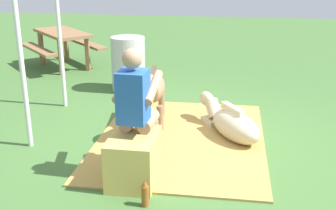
# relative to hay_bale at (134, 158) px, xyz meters

# --- Properties ---
(ground_plane) EXTENTS (24.00, 24.00, 0.00)m
(ground_plane) POSITION_rel_hay_bale_xyz_m (0.93, -0.50, -0.25)
(ground_plane) COLOR #426B33
(hay_patch) EXTENTS (2.74, 2.07, 0.02)m
(hay_patch) POSITION_rel_hay_bale_xyz_m (1.12, -0.36, -0.24)
(hay_patch) COLOR #AD8C47
(hay_patch) RESTS_ON ground
(hay_bale) EXTENTS (0.67, 0.47, 0.50)m
(hay_bale) POSITION_rel_hay_bale_xyz_m (0.00, 0.00, 0.00)
(hay_bale) COLOR tan
(hay_bale) RESTS_ON ground
(person_seated) EXTENTS (0.68, 0.44, 1.38)m
(person_seated) POSITION_rel_hay_bale_xyz_m (0.17, -0.01, 0.52)
(person_seated) COLOR tan
(person_seated) RESTS_ON ground
(pony_standing) EXTENTS (1.34, 0.43, 0.89)m
(pony_standing) POSITION_rel_hay_bale_xyz_m (1.51, 0.08, 0.28)
(pony_standing) COLOR #8C6B4C
(pony_standing) RESTS_ON ground
(pony_lying) EXTENTS (1.26, 0.97, 0.42)m
(pony_lying) POSITION_rel_hay_bale_xyz_m (1.30, -0.98, -0.06)
(pony_lying) COLOR beige
(pony_lying) RESTS_ON ground
(soda_bottle) EXTENTS (0.07, 0.07, 0.26)m
(soda_bottle) POSITION_rel_hay_bale_xyz_m (-0.46, -0.21, -0.12)
(soda_bottle) COLOR brown
(soda_bottle) RESTS_ON ground
(water_barrel) EXTENTS (0.58, 0.58, 0.93)m
(water_barrel) POSITION_rel_hay_bale_xyz_m (3.09, 0.80, 0.21)
(water_barrel) COLOR #B2B2B7
(water_barrel) RESTS_ON ground
(tent_pole_left) EXTENTS (0.06, 0.06, 2.45)m
(tent_pole_left) POSITION_rel_hay_bale_xyz_m (0.65, 1.45, 0.97)
(tent_pole_left) COLOR silver
(tent_pole_left) RESTS_ON ground
(tent_pole_right) EXTENTS (0.06, 0.06, 2.45)m
(tent_pole_right) POSITION_rel_hay_bale_xyz_m (2.13, 1.59, 0.97)
(tent_pole_right) COLOR silver
(tent_pole_right) RESTS_ON ground
(picnic_bench) EXTENTS (1.98, 1.98, 0.75)m
(picnic_bench) POSITION_rel_hay_bale_xyz_m (4.48, 2.52, 0.33)
(picnic_bench) COLOR olive
(picnic_bench) RESTS_ON ground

